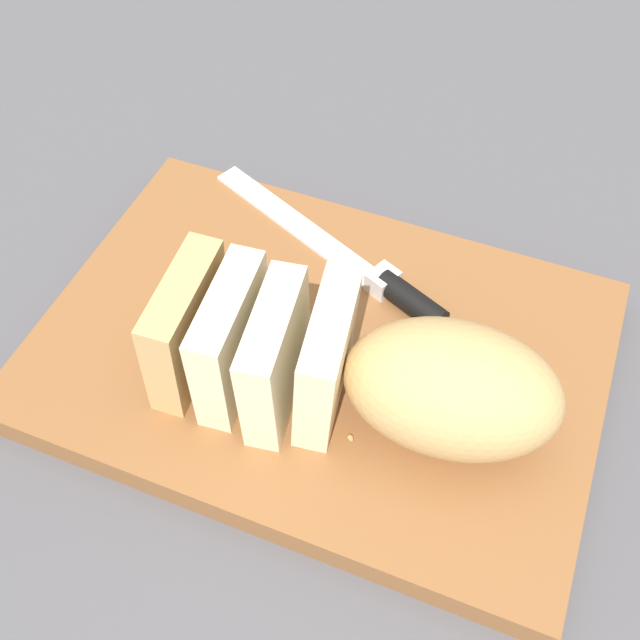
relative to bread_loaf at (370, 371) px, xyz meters
The scene contains 7 objects.
ground_plane 0.10m from the bread_loaf, 38.03° to the right, with size 3.00×3.00×0.00m, color #4C4C51.
cutting_board 0.09m from the bread_loaf, 38.03° to the right, with size 0.43×0.30×0.03m, color brown.
bread_loaf is the anchor object (origin of this frame).
bread_knife 0.13m from the bread_loaf, 73.79° to the right, with size 0.25×0.13×0.02m.
crumb_near_knife 0.08m from the bread_loaf, 11.62° to the left, with size 0.01×0.01×0.01m, color tan.
crumb_near_loaf 0.05m from the bread_loaf, 87.20° to the left, with size 0.00×0.00×0.00m, color tan.
crumb_stray_left 0.05m from the bread_loaf, 84.79° to the left, with size 0.00×0.00×0.00m, color tan.
Camera 1 is at (-0.13, 0.33, 0.51)m, focal length 42.82 mm.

